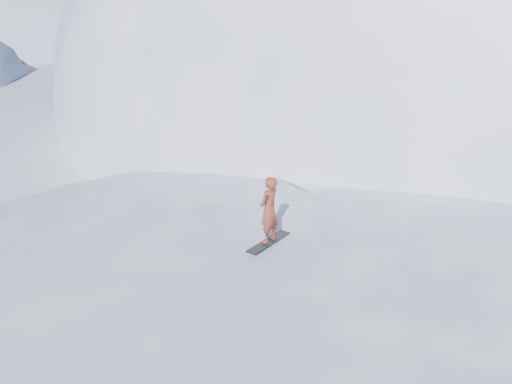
# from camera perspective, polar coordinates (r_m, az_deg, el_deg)

# --- Properties ---
(ground) EXTENTS (400.00, 400.00, 0.00)m
(ground) POSITION_cam_1_polar(r_m,az_deg,el_deg) (15.75, 14.42, -15.03)
(ground) COLOR white
(ground) RESTS_ON ground
(near_ridge) EXTENTS (36.00, 28.00, 4.80)m
(near_ridge) POSITION_cam_1_polar(r_m,az_deg,el_deg) (18.35, 11.84, -9.53)
(near_ridge) COLOR white
(near_ridge) RESTS_ON ground
(summit_peak) EXTENTS (60.00, 56.00, 56.00)m
(summit_peak) POSITION_cam_1_polar(r_m,az_deg,el_deg) (47.95, 19.27, 7.75)
(summit_peak) COLOR white
(summit_peak) RESTS_ON ground
(peak_shoulder) EXTENTS (28.00, 24.00, 18.00)m
(peak_shoulder) POSITION_cam_1_polar(r_m,az_deg,el_deg) (36.41, 10.20, 5.14)
(peak_shoulder) COLOR white
(peak_shoulder) RESTS_ON ground
(wind_bumps) EXTENTS (16.00, 14.40, 1.00)m
(wind_bumps) POSITION_cam_1_polar(r_m,az_deg,el_deg) (16.99, 8.81, -11.84)
(wind_bumps) COLOR white
(wind_bumps) RESTS_ON ground
(snowboard) EXTENTS (1.56, 1.25, 0.03)m
(snowboard) POSITION_cam_1_polar(r_m,az_deg,el_deg) (15.34, 1.27, -5.00)
(snowboard) COLOR black
(snowboard) RESTS_ON near_ridge
(snowboarder) EXTENTS (0.79, 0.74, 1.81)m
(snowboarder) POSITION_cam_1_polar(r_m,az_deg,el_deg) (14.98, 1.30, -1.79)
(snowboarder) COLOR maroon
(snowboarder) RESTS_ON snowboard
(board_tracks) EXTENTS (2.01, 5.99, 0.04)m
(board_tracks) POSITION_cam_1_polar(r_m,az_deg,el_deg) (18.17, 6.51, -1.12)
(board_tracks) COLOR silver
(board_tracks) RESTS_ON ground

